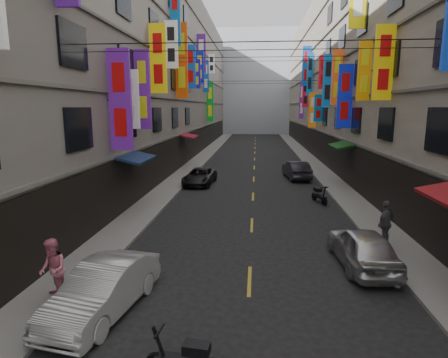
% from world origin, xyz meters
% --- Properties ---
extents(sidewalk_left, '(2.00, 90.00, 0.12)m').
position_xyz_m(sidewalk_left, '(-6.00, 42.00, 0.06)').
color(sidewalk_left, slate).
rests_on(sidewalk_left, ground).
extents(sidewalk_right, '(2.00, 90.00, 0.12)m').
position_xyz_m(sidewalk_right, '(6.00, 42.00, 0.06)').
color(sidewalk_right, slate).
rests_on(sidewalk_right, ground).
extents(building_row_left, '(10.14, 90.00, 19.00)m').
position_xyz_m(building_row_left, '(-11.99, 42.00, 9.49)').
color(building_row_left, gray).
rests_on(building_row_left, ground).
extents(building_row_right, '(10.14, 90.00, 19.00)m').
position_xyz_m(building_row_right, '(11.99, 42.00, 9.49)').
color(building_row_right, '#B0A594').
rests_on(building_row_right, ground).
extents(haze_block, '(18.00, 8.00, 22.00)m').
position_xyz_m(haze_block, '(0.00, 92.00, 11.00)').
color(haze_block, '#ADB5C1').
rests_on(haze_block, ground).
extents(shop_signage, '(14.00, 55.00, 12.25)m').
position_xyz_m(shop_signage, '(-0.36, 34.63, 9.10)').
color(shop_signage, '#0D4B99').
rests_on(shop_signage, ground).
extents(street_awnings, '(13.99, 35.20, 0.41)m').
position_xyz_m(street_awnings, '(-1.26, 26.00, 3.00)').
color(street_awnings, '#134512').
rests_on(street_awnings, ground).
extents(overhead_cables, '(14.00, 38.04, 1.24)m').
position_xyz_m(overhead_cables, '(0.00, 30.00, 8.80)').
color(overhead_cables, black).
rests_on(overhead_cables, ground).
extents(lane_markings, '(0.12, 80.20, 0.01)m').
position_xyz_m(lane_markings, '(0.00, 39.00, 0.00)').
color(lane_markings, gold).
rests_on(lane_markings, ground).
extents(scooter_far_right, '(0.76, 1.75, 1.14)m').
position_xyz_m(scooter_far_right, '(3.98, 28.78, 0.44)').
color(scooter_far_right, black).
rests_on(scooter_far_right, ground).
extents(car_left_mid, '(2.21, 4.47, 1.41)m').
position_xyz_m(car_left_mid, '(-4.00, 15.69, 0.70)').
color(car_left_mid, silver).
rests_on(car_left_mid, ground).
extents(car_left_far, '(2.29, 4.45, 1.20)m').
position_xyz_m(car_left_far, '(-4.00, 33.55, 0.60)').
color(car_left_far, black).
rests_on(car_left_far, ground).
extents(car_right_mid, '(1.95, 4.31, 1.44)m').
position_xyz_m(car_right_mid, '(4.00, 19.52, 0.72)').
color(car_right_mid, silver).
rests_on(car_right_mid, ground).
extents(car_right_far, '(2.07, 4.52, 1.44)m').
position_xyz_m(car_right_far, '(3.41, 36.50, 0.72)').
color(car_right_far, '#2C2A33').
rests_on(car_right_far, ground).
extents(pedestrian_lfar, '(1.04, 1.07, 1.82)m').
position_xyz_m(pedestrian_lfar, '(-5.66, 16.10, 1.03)').
color(pedestrian_lfar, pink).
rests_on(pedestrian_lfar, sidewalk_left).
extents(pedestrian_rfar, '(1.23, 1.22, 1.88)m').
position_xyz_m(pedestrian_rfar, '(5.40, 21.39, 1.06)').
color(pedestrian_rfar, '#545456').
rests_on(pedestrian_rfar, sidewalk_right).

